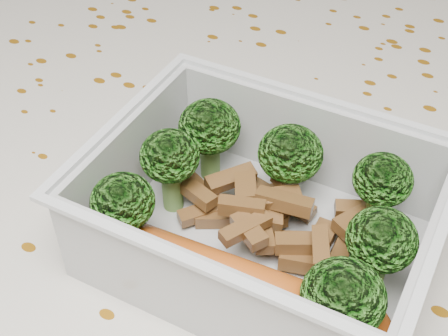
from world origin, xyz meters
The scene contains 6 objects.
dining_table centered at (0.00, 0.00, 0.67)m, with size 1.40×0.90×0.75m.
tablecloth centered at (0.00, 0.00, 0.72)m, with size 1.46×0.96×0.19m.
lunch_container centered at (0.04, -0.01, 0.78)m, with size 0.19×0.15×0.06m.
broccoli_florets centered at (0.04, -0.01, 0.80)m, with size 0.16×0.12×0.05m.
meat_pile centered at (0.04, 0.00, 0.77)m, with size 0.11×0.08×0.03m.
sausage centered at (0.05, -0.05, 0.78)m, with size 0.16×0.04×0.02m.
Camera 1 is at (0.14, -0.22, 1.03)m, focal length 50.00 mm.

